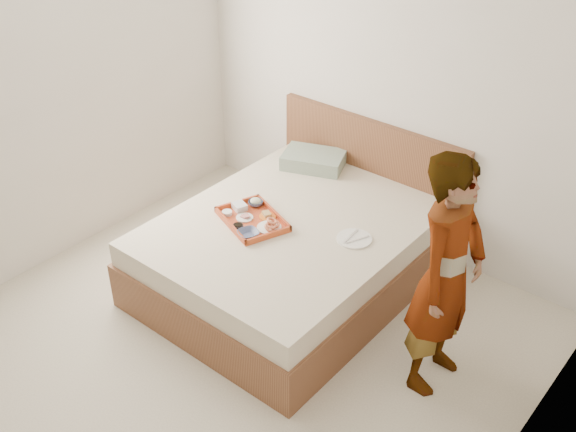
{
  "coord_description": "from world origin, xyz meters",
  "views": [
    {
      "loc": [
        2.38,
        -2.08,
        3.15
      ],
      "look_at": [
        -0.07,
        0.9,
        0.65
      ],
      "focal_mm": 42.68,
      "sensor_mm": 36.0,
      "label": 1
    }
  ],
  "objects_px": {
    "bed": "(291,253)",
    "tray": "(252,219)",
    "dinner_plate": "(354,239)",
    "person": "(447,276)"
  },
  "relations": [
    {
      "from": "tray",
      "to": "dinner_plate",
      "type": "height_order",
      "value": "tray"
    },
    {
      "from": "tray",
      "to": "bed",
      "type": "bearing_deg",
      "value": 59.64
    },
    {
      "from": "bed",
      "to": "tray",
      "type": "distance_m",
      "value": 0.4
    },
    {
      "from": "bed",
      "to": "dinner_plate",
      "type": "relative_size",
      "value": 8.41
    },
    {
      "from": "bed",
      "to": "tray",
      "type": "height_order",
      "value": "tray"
    },
    {
      "from": "bed",
      "to": "person",
      "type": "bearing_deg",
      "value": -7.12
    },
    {
      "from": "dinner_plate",
      "to": "tray",
      "type": "bearing_deg",
      "value": -157.85
    },
    {
      "from": "tray",
      "to": "dinner_plate",
      "type": "xyz_separation_m",
      "value": [
        0.67,
        0.27,
        -0.02
      ]
    },
    {
      "from": "tray",
      "to": "person",
      "type": "bearing_deg",
      "value": 21.33
    },
    {
      "from": "tray",
      "to": "person",
      "type": "distance_m",
      "value": 1.49
    }
  ]
}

